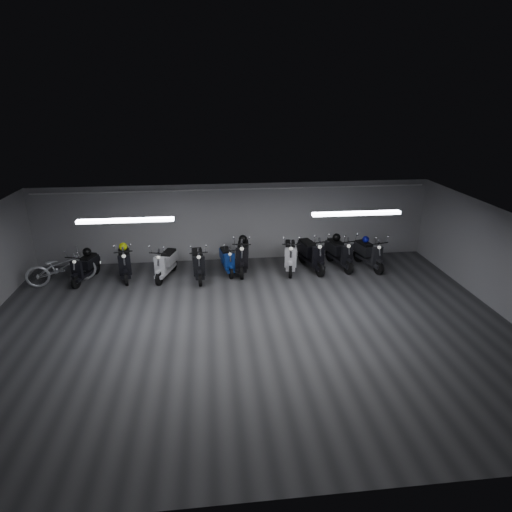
{
  "coord_description": "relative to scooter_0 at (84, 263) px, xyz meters",
  "views": [
    {
      "loc": [
        -0.87,
        -9.59,
        5.76
      ],
      "look_at": [
        0.47,
        2.5,
        1.05
      ],
      "focal_mm": 29.78,
      "sensor_mm": 36.0,
      "label": 1
    }
  ],
  "objects": [
    {
      "name": "right_wall",
      "position": [
        11.98,
        -3.57,
        0.77
      ],
      "size": [
        0.01,
        10.0,
        2.8
      ],
      "primitive_type": "cube",
      "color": "#939396",
      "rests_on": "ground"
    },
    {
      "name": "helmet_1",
      "position": [
        1.19,
        0.38,
        0.38
      ],
      "size": [
        0.27,
        0.27,
        0.27
      ],
      "primitive_type": "sphere",
      "color": "#D0E70D",
      "rests_on": "scooter_1"
    },
    {
      "name": "helmet_2",
      "position": [
        8.44,
        0.47,
        0.4
      ],
      "size": [
        0.28,
        0.28,
        0.28
      ],
      "primitive_type": "sphere",
      "color": "black",
      "rests_on": "scooter_8"
    },
    {
      "name": "scooter_0",
      "position": [
        0.0,
        0.0,
        0.0
      ],
      "size": [
        1.04,
        1.79,
        1.26
      ],
      "primitive_type": null,
      "rotation": [
        0.0,
        0.0,
        -0.3
      ],
      "color": "black",
      "rests_on": "floor"
    },
    {
      "name": "fluor_strip_left",
      "position": [
        1.97,
        -2.57,
        2.11
      ],
      "size": [
        2.4,
        0.18,
        0.08
      ],
      "primitive_type": "cube",
      "color": "white",
      "rests_on": "ceiling"
    },
    {
      "name": "scooter_5",
      "position": [
        5.14,
        0.27,
        0.11
      ],
      "size": [
        0.91,
        2.06,
        1.49
      ],
      "primitive_type": null,
      "rotation": [
        0.0,
        0.0,
        -0.12
      ],
      "color": "black",
      "rests_on": "floor"
    },
    {
      "name": "scooter_9",
      "position": [
        9.5,
        0.06,
        0.06
      ],
      "size": [
        1.05,
        1.94,
        1.37
      ],
      "primitive_type": null,
      "rotation": [
        0.0,
        0.0,
        0.25
      ],
      "color": "black",
      "rests_on": "floor"
    },
    {
      "name": "scooter_1",
      "position": [
        1.24,
        0.13,
        0.07
      ],
      "size": [
        0.97,
        1.97,
        1.4
      ],
      "primitive_type": null,
      "rotation": [
        0.0,
        0.0,
        0.19
      ],
      "color": "black",
      "rests_on": "floor"
    },
    {
      "name": "conduit",
      "position": [
        4.97,
        1.35,
        1.99
      ],
      "size": [
        13.6,
        0.05,
        0.05
      ],
      "primitive_type": "cylinder",
      "rotation": [
        0.0,
        1.57,
        0.0
      ],
      "color": "white",
      "rests_on": "back_wall"
    },
    {
      "name": "bicycle",
      "position": [
        -0.71,
        -0.09,
        0.04
      ],
      "size": [
        2.2,
        1.37,
        1.34
      ],
      "primitive_type": "imported",
      "rotation": [
        0.0,
        0.0,
        1.91
      ],
      "color": "silver",
      "rests_on": "floor"
    },
    {
      "name": "scooter_6",
      "position": [
        6.76,
        0.17,
        0.09
      ],
      "size": [
        0.94,
        2.01,
        1.44
      ],
      "primitive_type": null,
      "rotation": [
        0.0,
        0.0,
        -0.16
      ],
      "color": "silver",
      "rests_on": "floor"
    },
    {
      "name": "fluor_strip_right",
      "position": [
        7.97,
        -2.57,
        2.11
      ],
      "size": [
        2.4,
        0.18,
        0.08
      ],
      "primitive_type": "cube",
      "color": "white",
      "rests_on": "ceiling"
    },
    {
      "name": "scooter_4",
      "position": [
        4.6,
        0.2,
        -0.02
      ],
      "size": [
        0.81,
        1.71,
        1.22
      ],
      "primitive_type": null,
      "rotation": [
        0.0,
        0.0,
        0.16
      ],
      "color": "navy",
      "rests_on": "floor"
    },
    {
      "name": "scooter_7",
      "position": [
        7.49,
        0.15,
        0.12
      ],
      "size": [
        1.11,
        2.11,
        1.5
      ],
      "primitive_type": null,
      "rotation": [
        0.0,
        0.0,
        0.23
      ],
      "color": "black",
      "rests_on": "floor"
    },
    {
      "name": "ceiling",
      "position": [
        4.97,
        -3.57,
        2.17
      ],
      "size": [
        14.0,
        10.0,
        0.01
      ],
      "primitive_type": "cube",
      "color": "gray",
      "rests_on": "ground"
    },
    {
      "name": "back_wall",
      "position": [
        4.97,
        1.43,
        0.77
      ],
      "size": [
        14.0,
        0.01,
        2.8
      ],
      "primitive_type": "cube",
      "color": "#939396",
      "rests_on": "ground"
    },
    {
      "name": "front_wall",
      "position": [
        4.97,
        -8.58,
        0.77
      ],
      "size": [
        14.0,
        0.01,
        2.8
      ],
      "primitive_type": "cube",
      "color": "#939396",
      "rests_on": "ground"
    },
    {
      "name": "floor",
      "position": [
        4.97,
        -3.57,
        -0.64
      ],
      "size": [
        14.0,
        10.0,
        0.01
      ],
      "primitive_type": "cube",
      "color": "#353537",
      "rests_on": "ground"
    },
    {
      "name": "helmet_4",
      "position": [
        0.07,
        0.22,
        0.29
      ],
      "size": [
        0.28,
        0.28,
        0.28
      ],
      "primitive_type": "sphere",
      "color": "black",
      "rests_on": "scooter_0"
    },
    {
      "name": "helmet_0",
      "position": [
        5.17,
        0.54,
        0.44
      ],
      "size": [
        0.29,
        0.29,
        0.29
      ],
      "primitive_type": "sphere",
      "color": "black",
      "rests_on": "scooter_5"
    },
    {
      "name": "scooter_8",
      "position": [
        8.5,
        0.21,
        0.08
      ],
      "size": [
        1.06,
        2.02,
        1.43
      ],
      "primitive_type": null,
      "rotation": [
        0.0,
        0.0,
        0.23
      ],
      "color": "black",
      "rests_on": "floor"
    },
    {
      "name": "scooter_3",
      "position": [
        3.64,
        -0.18,
        0.06
      ],
      "size": [
        0.78,
        1.91,
        1.39
      ],
      "primitive_type": null,
      "rotation": [
        0.0,
        0.0,
        0.09
      ],
      "color": "black",
      "rests_on": "floor"
    },
    {
      "name": "helmet_3",
      "position": [
        9.44,
        0.31,
        0.34
      ],
      "size": [
        0.24,
        0.24,
        0.24
      ],
      "primitive_type": "sphere",
      "color": "#0C108C",
      "rests_on": "scooter_9"
    },
    {
      "name": "scooter_2",
      "position": [
        2.58,
        -0.02,
        0.04
      ],
      "size": [
        1.11,
        1.89,
        1.34
      ],
      "primitive_type": null,
      "rotation": [
        0.0,
        0.0,
        -0.3
      ],
      "color": "silver",
      "rests_on": "floor"
    }
  ]
}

